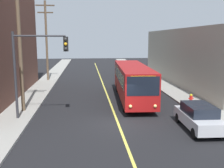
% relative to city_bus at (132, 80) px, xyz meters
% --- Properties ---
extents(ground_plane, '(120.00, 120.00, 0.00)m').
position_rel_city_bus_xyz_m(ground_plane, '(-2.20, -7.09, -1.82)').
color(ground_plane, black).
extents(sidewalk_left, '(2.50, 90.00, 0.15)m').
position_rel_city_bus_xyz_m(sidewalk_left, '(-9.45, 2.91, -1.74)').
color(sidewalk_left, gray).
rests_on(sidewalk_left, ground).
extents(sidewalk_right, '(2.50, 90.00, 0.15)m').
position_rel_city_bus_xyz_m(sidewalk_right, '(5.05, 2.91, -1.74)').
color(sidewalk_right, gray).
rests_on(sidewalk_right, ground).
extents(lane_stripe_center, '(0.16, 60.00, 0.01)m').
position_rel_city_bus_xyz_m(lane_stripe_center, '(-2.20, 7.91, -1.81)').
color(lane_stripe_center, '#D8CC4C').
rests_on(lane_stripe_center, ground).
extents(building_right_warehouse, '(12.00, 25.40, 6.81)m').
position_rel_city_bus_xyz_m(building_right_warehouse, '(12.29, 7.64, 1.59)').
color(building_right_warehouse, gray).
rests_on(building_right_warehouse, ground).
extents(city_bus, '(3.14, 12.25, 3.20)m').
position_rel_city_bus_xyz_m(city_bus, '(0.00, 0.00, 0.00)').
color(city_bus, maroon).
rests_on(city_bus, ground).
extents(parked_car_silver, '(1.96, 4.46, 1.62)m').
position_rel_city_bus_xyz_m(parked_car_silver, '(2.68, -8.68, -0.98)').
color(parked_car_silver, '#B7B7BC').
rests_on(parked_car_silver, ground).
extents(utility_pole_near, '(2.40, 0.28, 11.92)m').
position_rel_city_bus_xyz_m(utility_pole_near, '(-9.20, -3.48, 4.82)').
color(utility_pole_near, brown).
rests_on(utility_pole_near, sidewalk_left).
extents(utility_pole_mid, '(2.40, 0.28, 10.36)m').
position_rel_city_bus_xyz_m(utility_pole_mid, '(-9.43, 11.92, 4.02)').
color(utility_pole_mid, brown).
rests_on(utility_pole_mid, sidewalk_left).
extents(traffic_signal_left_corner, '(3.75, 0.48, 6.00)m').
position_rel_city_bus_xyz_m(traffic_signal_left_corner, '(-7.61, -5.51, 2.49)').
color(traffic_signal_left_corner, '#2D2D33').
rests_on(traffic_signal_left_corner, sidewalk_left).
extents(fire_hydrant, '(0.44, 0.26, 0.84)m').
position_rel_city_bus_xyz_m(fire_hydrant, '(4.65, -2.65, -1.23)').
color(fire_hydrant, red).
rests_on(fire_hydrant, sidewalk_right).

